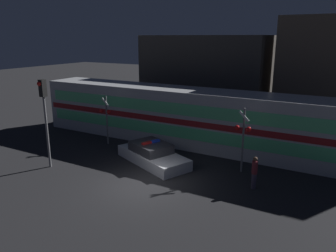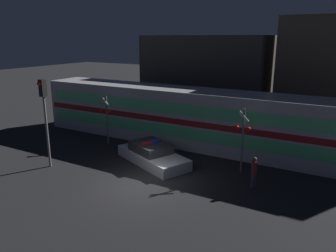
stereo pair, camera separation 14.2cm
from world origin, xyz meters
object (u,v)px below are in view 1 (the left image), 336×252
train (181,116)px  traffic_light_corner (44,106)px  pedestrian (254,172)px  crossing_signal_near (243,134)px  police_car (152,155)px

train → traffic_light_corner: size_ratio=4.43×
train → pedestrian: train is taller
pedestrian → crossing_signal_near: size_ratio=0.46×
train → pedestrian: (6.32, -4.63, -1.03)m
police_car → train: bearing=117.5°
police_car → crossing_signal_near: bearing=35.9°
crossing_signal_near → traffic_light_corner: (-9.51, -4.48, 1.32)m
train → pedestrian: bearing=-36.2°
police_car → crossing_signal_near: 5.28m
train → pedestrian: size_ratio=13.44×
traffic_light_corner → police_car: bearing=36.2°
train → crossing_signal_near: 6.02m
police_car → crossing_signal_near: size_ratio=1.46×
crossing_signal_near → train: bearing=149.8°
train → police_car: (0.31, -4.12, -1.39)m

